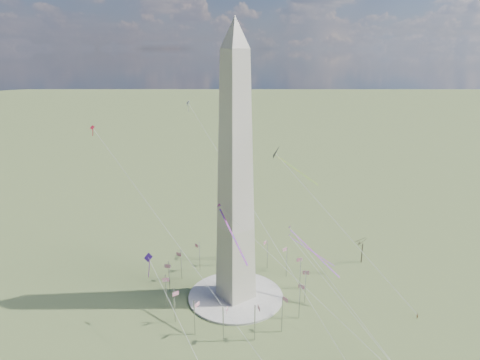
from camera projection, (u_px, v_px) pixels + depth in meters
ground at (236, 297)px, 163.11m from camera, size 2000.00×2000.00×0.00m
plaza at (236, 296)px, 163.00m from camera, size 36.00×36.00×0.80m
washington_monument at (235, 177)px, 149.02m from camera, size 15.56×15.56×100.00m
flagpole_ring at (236, 280)px, 160.98m from camera, size 54.40×54.40×13.00m
tree_near at (363, 242)px, 186.75m from camera, size 7.78×7.78×13.61m
person_east at (417, 316)px, 149.87m from camera, size 0.86×0.82×1.98m
kite_delta_black at (278, 155)px, 181.07m from camera, size 19.09×17.22×17.30m
kite_diamond_purple at (149, 260)px, 141.40m from camera, size 2.13×3.10×9.41m
kite_streamer_left at (306, 245)px, 159.68m from camera, size 7.49×21.55×15.17m
kite_streamer_mid at (228, 226)px, 145.25m from camera, size 4.49×21.28×14.66m
kite_streamer_right at (305, 247)px, 178.75m from camera, size 14.55×15.13×13.59m
kite_small_red at (92, 129)px, 152.27m from camera, size 1.38×1.33×3.90m
kite_small_white at (188, 104)px, 186.30m from camera, size 1.69×2.43×5.05m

